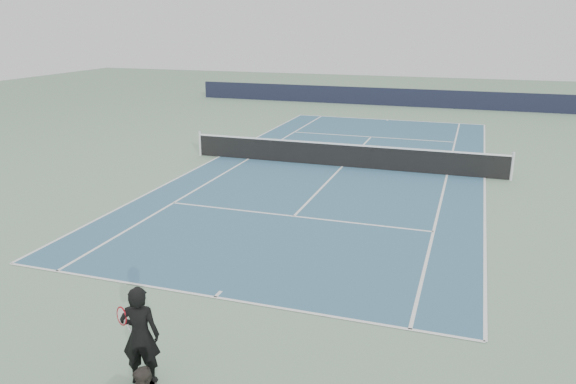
% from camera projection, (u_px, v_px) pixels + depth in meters
% --- Properties ---
extents(ground, '(80.00, 80.00, 0.00)m').
position_uv_depth(ground, '(342.00, 167.00, 22.77)').
color(ground, gray).
extents(court_surface, '(10.97, 23.77, 0.01)m').
position_uv_depth(court_surface, '(342.00, 167.00, 22.77)').
color(court_surface, '#34607B').
rests_on(court_surface, ground).
extents(tennis_net, '(12.90, 0.10, 1.07)m').
position_uv_depth(tennis_net, '(343.00, 155.00, 22.62)').
color(tennis_net, silver).
rests_on(tennis_net, ground).
extents(windscreen_far, '(30.00, 0.25, 1.20)m').
position_uv_depth(windscreen_far, '(402.00, 97.00, 38.82)').
color(windscreen_far, black).
rests_on(windscreen_far, ground).
extents(tennis_player, '(0.82, 0.62, 1.71)m').
position_uv_depth(tennis_player, '(140.00, 335.00, 8.96)').
color(tennis_player, black).
rests_on(tennis_player, ground).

